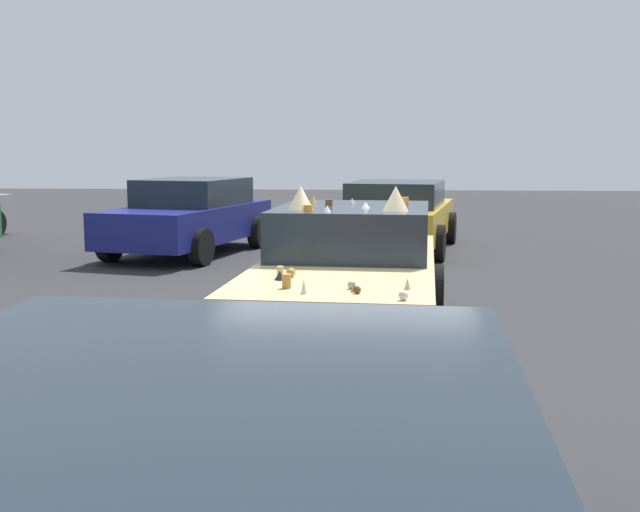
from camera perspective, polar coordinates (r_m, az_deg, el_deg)
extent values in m
plane|color=#2D2D30|center=(8.33, 2.07, -6.16)|extent=(60.00, 60.00, 0.00)
cube|color=#D8BC7F|center=(8.21, 2.09, -2.31)|extent=(4.75, 2.05, 0.61)
cube|color=#1E2833|center=(8.57, 2.41, 1.91)|extent=(2.13, 1.74, 0.52)
cylinder|color=black|center=(6.82, 8.45, -6.73)|extent=(0.63, 0.26, 0.62)
cylinder|color=black|center=(7.03, -6.52, -6.25)|extent=(0.63, 0.26, 0.62)
cylinder|color=black|center=(9.64, 8.31, -2.43)|extent=(0.63, 0.26, 0.62)
cylinder|color=black|center=(9.79, -2.33, -2.19)|extent=(0.63, 0.26, 0.62)
ellipsoid|color=black|center=(9.63, -2.35, -0.24)|extent=(0.13, 0.03, 0.14)
ellipsoid|color=black|center=(9.27, -2.79, -2.16)|extent=(0.15, 0.03, 0.15)
ellipsoid|color=black|center=(10.20, -1.78, -0.63)|extent=(0.17, 0.03, 0.15)
ellipsoid|color=black|center=(7.09, -6.22, -5.47)|extent=(0.19, 0.03, 0.13)
ellipsoid|color=black|center=(6.51, -7.49, -5.49)|extent=(0.19, 0.03, 0.08)
ellipsoid|color=black|center=(7.99, 8.28, -3.14)|extent=(0.17, 0.03, 0.12)
ellipsoid|color=black|center=(9.57, 8.25, -0.48)|extent=(0.14, 0.03, 0.11)
ellipsoid|color=black|center=(9.33, -2.70, -1.48)|extent=(0.18, 0.03, 0.10)
ellipsoid|color=black|center=(6.32, 8.38, -5.04)|extent=(0.17, 0.03, 0.11)
ellipsoid|color=black|center=(6.46, 8.39, -3.94)|extent=(0.14, 0.03, 0.15)
ellipsoid|color=black|center=(7.39, 8.30, -4.50)|extent=(0.13, 0.03, 0.11)
cylinder|color=#A87A38|center=(6.45, -2.45, -1.84)|extent=(0.09, 0.09, 0.12)
cone|color=tan|center=(6.42, 6.37, -2.04)|extent=(0.07, 0.07, 0.09)
cone|color=black|center=(6.85, -2.93, -1.42)|extent=(0.13, 0.13, 0.08)
sphere|color=silver|center=(5.97, 6.09, -2.87)|extent=(0.08, 0.08, 0.08)
cone|color=#A87A38|center=(6.29, 2.48, -2.25)|extent=(0.07, 0.07, 0.08)
sphere|color=#A87A38|center=(7.00, -2.14, -1.21)|extent=(0.08, 0.08, 0.08)
cylinder|color=tan|center=(6.96, -2.91, -1.18)|extent=(0.06, 0.06, 0.11)
sphere|color=gray|center=(6.42, 2.31, -2.10)|extent=(0.07, 0.07, 0.07)
sphere|color=#51381E|center=(6.22, 2.72, -2.47)|extent=(0.06, 0.06, 0.06)
cone|color=silver|center=(6.20, -1.18, -2.22)|extent=(0.07, 0.07, 0.12)
cylinder|color=orange|center=(7.94, -0.87, 3.53)|extent=(0.09, 0.09, 0.06)
cone|color=silver|center=(8.28, 3.34, 3.73)|extent=(0.12, 0.12, 0.07)
cone|color=#A87A38|center=(9.00, -0.49, 4.15)|extent=(0.11, 0.11, 0.10)
cylinder|color=#51381E|center=(8.68, 0.65, 3.92)|extent=(0.10, 0.10, 0.07)
cone|color=silver|center=(7.82, 0.53, 3.48)|extent=(0.10, 0.10, 0.06)
cone|color=orange|center=(8.08, 5.65, 3.70)|extent=(0.07, 0.07, 0.10)
cone|color=gray|center=(9.03, 2.33, 4.05)|extent=(0.08, 0.08, 0.06)
cylinder|color=gray|center=(8.10, -1.58, 3.65)|extent=(0.08, 0.08, 0.07)
cylinder|color=orange|center=(8.84, 6.20, 4.00)|extent=(0.11, 0.11, 0.08)
cone|color=beige|center=(7.94, 5.52, 4.19)|extent=(0.26, 0.26, 0.25)
cone|color=beige|center=(8.04, -1.41, 4.27)|extent=(0.26, 0.26, 0.25)
cube|color=navy|center=(15.15, -9.55, 2.40)|extent=(4.47, 2.68, 0.66)
cube|color=#1E2833|center=(15.32, -9.20, 4.64)|extent=(2.41, 2.06, 0.50)
cylinder|color=black|center=(13.63, -8.64, 0.64)|extent=(0.68, 0.36, 0.65)
cylinder|color=black|center=(14.51, -15.04, 0.89)|extent=(0.68, 0.36, 0.65)
cylinder|color=black|center=(15.97, -4.52, 1.75)|extent=(0.68, 0.36, 0.65)
cylinder|color=black|center=(16.73, -10.26, 1.93)|extent=(0.68, 0.36, 0.65)
cube|color=#1E2833|center=(1.99, -10.37, -16.37)|extent=(2.00, 1.74, 0.55)
cube|color=gold|center=(15.61, 5.68, 2.57)|extent=(4.76, 2.52, 0.62)
cube|color=#1E2833|center=(15.34, 5.59, 4.53)|extent=(2.48, 2.01, 0.47)
cylinder|color=black|center=(17.16, 3.25, 2.21)|extent=(0.69, 0.32, 0.66)
cylinder|color=black|center=(16.92, 9.45, 2.04)|extent=(0.69, 0.32, 0.66)
cylinder|color=black|center=(14.42, 1.24, 1.15)|extent=(0.69, 0.32, 0.66)
cylinder|color=black|center=(14.14, 8.61, 0.93)|extent=(0.69, 0.32, 0.66)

